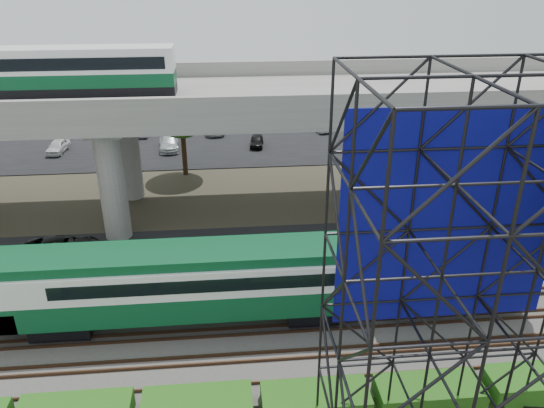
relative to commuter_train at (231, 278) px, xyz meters
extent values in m
plane|color=#474233|center=(2.37, -2.00, -2.88)|extent=(140.00, 140.00, 0.00)
cube|color=slate|center=(2.37, 0.00, -2.78)|extent=(90.00, 12.00, 0.20)
cube|color=black|center=(2.37, 8.50, -2.84)|extent=(90.00, 5.00, 0.08)
cube|color=black|center=(2.37, 32.00, -2.84)|extent=(90.00, 18.00, 0.08)
cube|color=slate|center=(2.37, 54.00, -2.87)|extent=(140.00, 40.00, 0.03)
cube|color=#472D1E|center=(2.37, -4.72, -2.60)|extent=(90.00, 0.08, 0.16)
cube|color=#472D1E|center=(2.37, -3.28, -2.60)|extent=(90.00, 0.08, 0.16)
cube|color=#472D1E|center=(2.37, -2.72, -2.60)|extent=(90.00, 0.08, 0.16)
cube|color=#472D1E|center=(2.37, -1.28, -2.60)|extent=(90.00, 0.08, 0.16)
cube|color=#472D1E|center=(2.37, -0.72, -2.60)|extent=(90.00, 0.08, 0.16)
cube|color=#472D1E|center=(2.37, 0.72, -2.60)|extent=(90.00, 0.08, 0.16)
cube|color=#472D1E|center=(2.37, 1.28, -2.60)|extent=(90.00, 0.08, 0.16)
cube|color=#472D1E|center=(2.37, 2.72, -2.60)|extent=(90.00, 0.08, 0.16)
cube|color=#472D1E|center=(2.37, 3.28, -2.60)|extent=(90.00, 0.08, 0.16)
cube|color=#472D1E|center=(2.37, 4.72, -2.60)|extent=(90.00, 0.08, 0.16)
cube|color=black|center=(-8.62, 0.00, -2.07)|extent=(3.00, 2.20, 0.90)
cube|color=black|center=(4.38, 0.00, -2.07)|extent=(3.00, 2.20, 0.90)
cube|color=#0A4826|center=(-2.12, 0.00, -0.92)|extent=(19.00, 3.00, 1.40)
cube|color=white|center=(-2.12, 0.00, 0.53)|extent=(19.00, 3.00, 1.50)
cube|color=#0A4826|center=(-2.12, 0.00, 1.53)|extent=(19.00, 2.60, 0.50)
cube|color=black|center=(-1.12, 0.00, 0.58)|extent=(15.00, 3.06, 0.70)
cube|color=#0A4826|center=(11.88, 0.00, 0.08)|extent=(8.00, 3.00, 3.40)
cube|color=#9E9B93|center=(2.37, 14.00, 5.72)|extent=(80.00, 12.00, 1.20)
cube|color=#9E9B93|center=(2.37, 8.25, 6.87)|extent=(80.00, 0.50, 1.10)
cube|color=#9E9B93|center=(2.37, 19.75, 6.87)|extent=(80.00, 0.50, 1.10)
cylinder|color=#9E9B93|center=(-7.63, 10.50, 1.12)|extent=(1.80, 1.80, 8.00)
cylinder|color=#9E9B93|center=(-7.63, 17.50, 1.12)|extent=(1.80, 1.80, 8.00)
cube|color=#9E9B93|center=(-7.63, 14.00, 4.82)|extent=(2.40, 9.00, 0.60)
cylinder|color=#9E9B93|center=(12.37, 10.50, 1.12)|extent=(1.80, 1.80, 8.00)
cylinder|color=#9E9B93|center=(12.37, 17.50, 1.12)|extent=(1.80, 1.80, 8.00)
cube|color=#9E9B93|center=(12.37, 14.00, 4.82)|extent=(2.40, 9.00, 0.60)
cube|color=black|center=(-9.22, 14.00, 6.67)|extent=(12.00, 2.50, 0.70)
cube|color=#0A4826|center=(-9.22, 14.00, 7.47)|extent=(12.00, 2.50, 0.90)
cube|color=white|center=(-9.22, 14.00, 8.57)|extent=(12.00, 2.50, 1.30)
cube|color=black|center=(-9.22, 14.00, 8.62)|extent=(11.00, 2.56, 0.80)
cube|color=white|center=(-9.22, 14.00, 9.37)|extent=(12.00, 2.40, 0.30)
cube|color=#0B0D7B|center=(7.82, -6.95, 6.42)|extent=(8.10, 0.08, 8.25)
cube|color=#215A14|center=(3.37, -6.30, -2.37)|extent=(4.60, 1.80, 1.03)
cube|color=#215A14|center=(8.37, -6.30, -2.38)|extent=(4.60, 1.80, 1.01)
cube|color=#215A14|center=(13.37, -6.30, -2.32)|extent=(4.60, 1.80, 1.12)
cylinder|color=#382314|center=(16.37, 10.50, -0.48)|extent=(0.44, 0.44, 4.80)
ellipsoid|color=#215A14|center=(16.37, 10.50, 2.72)|extent=(4.94, 4.94, 4.18)
cylinder|color=#382314|center=(-3.63, 22.00, -0.48)|extent=(0.44, 0.44, 4.80)
ellipsoid|color=#215A14|center=(-3.63, 22.00, 2.72)|extent=(4.94, 4.94, 4.18)
imported|color=black|center=(-10.73, 7.87, -2.11)|extent=(5.09, 2.62, 1.37)
imported|color=silver|center=(-16.59, 29.00, -2.18)|extent=(1.82, 3.80, 1.25)
imported|color=gray|center=(-8.86, 34.00, -2.22)|extent=(1.27, 3.53, 1.16)
imported|color=#B2B6BA|center=(-5.65, 29.00, -2.14)|extent=(2.28, 4.70, 1.32)
imported|color=silver|center=(-1.20, 34.00, -2.19)|extent=(2.62, 4.61, 1.21)
imported|color=black|center=(3.27, 29.00, -2.25)|extent=(1.68, 3.39, 1.11)
imported|color=#A2A4AA|center=(10.91, 34.00, -2.15)|extent=(1.94, 4.09, 1.29)
imported|color=white|center=(13.58, 29.00, -2.22)|extent=(2.00, 4.15, 1.16)
imported|color=gray|center=(20.88, 34.00, -2.19)|extent=(3.06, 4.77, 1.23)
camera|label=1|loc=(-0.07, -23.02, 14.84)|focal=35.00mm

